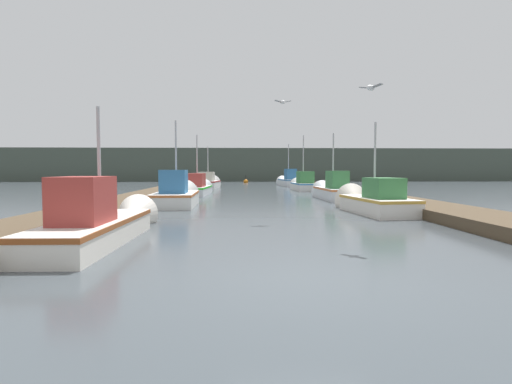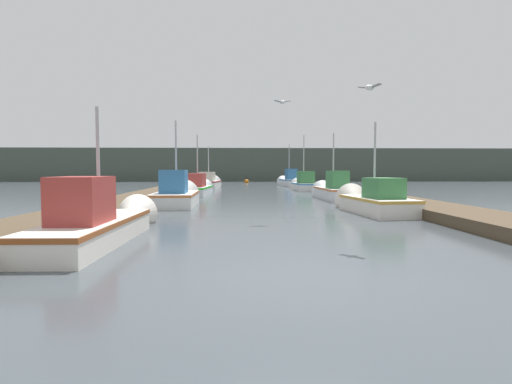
% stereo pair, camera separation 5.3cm
% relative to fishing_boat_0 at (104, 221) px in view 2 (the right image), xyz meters
% --- Properties ---
extents(ground_plane, '(200.00, 200.00, 0.00)m').
position_rel_fishing_boat_0_xyz_m(ground_plane, '(4.27, -3.76, -0.44)').
color(ground_plane, '#3D4449').
extents(dock_left, '(2.34, 40.00, 0.36)m').
position_rel_fishing_boat_0_xyz_m(dock_left, '(-1.97, 12.24, -0.26)').
color(dock_left, '#4C3D2B').
rests_on(dock_left, ground_plane).
extents(dock_right, '(2.34, 40.00, 0.36)m').
position_rel_fishing_boat_0_xyz_m(dock_right, '(10.50, 12.24, -0.26)').
color(dock_right, '#4C3D2B').
rests_on(dock_right, ground_plane).
extents(distant_shore_ridge, '(120.00, 16.00, 4.66)m').
position_rel_fishing_boat_0_xyz_m(distant_shore_ridge, '(4.27, 53.99, 1.90)').
color(distant_shore_ridge, '#424C42').
rests_on(distant_shore_ridge, ground_plane).
extents(fishing_boat_0, '(1.42, 6.07, 3.46)m').
position_rel_fishing_boat_0_xyz_m(fishing_boat_0, '(0.00, 0.00, 0.00)').
color(fishing_boat_0, silver).
rests_on(fishing_boat_0, ground_plane).
extents(fishing_boat_1, '(2.02, 4.68, 3.91)m').
position_rel_fishing_boat_0_xyz_m(fishing_boat_1, '(8.39, 5.56, 0.01)').
color(fishing_boat_1, silver).
rests_on(fishing_boat_1, ground_plane).
extents(fishing_boat_2, '(1.92, 5.03, 4.46)m').
position_rel_fishing_boat_0_xyz_m(fishing_boat_2, '(0.30, 9.23, 0.04)').
color(fishing_boat_2, silver).
rests_on(fishing_boat_2, ground_plane).
extents(fishing_boat_3, '(1.56, 5.24, 4.06)m').
position_rel_fishing_boat_0_xyz_m(fishing_boat_3, '(8.50, 12.70, 0.06)').
color(fishing_boat_3, silver).
rests_on(fishing_boat_3, ground_plane).
extents(fishing_boat_4, '(1.78, 5.60, 4.43)m').
position_rel_fishing_boat_0_xyz_m(fishing_boat_4, '(0.40, 17.35, 0.02)').
color(fishing_boat_4, silver).
rests_on(fishing_boat_4, ground_plane).
extents(fishing_boat_5, '(1.63, 4.71, 4.77)m').
position_rel_fishing_boat_0_xyz_m(fishing_boat_5, '(8.34, 22.18, 0.07)').
color(fishing_boat_5, silver).
rests_on(fishing_boat_5, ground_plane).
extents(fishing_boat_6, '(2.13, 4.53, 4.18)m').
position_rel_fishing_boat_0_xyz_m(fishing_boat_6, '(0.45, 26.22, 0.03)').
color(fishing_boat_6, silver).
rests_on(fishing_boat_6, ground_plane).
extents(fishing_boat_7, '(1.91, 5.89, 4.50)m').
position_rel_fishing_boat_0_xyz_m(fishing_boat_7, '(8.16, 30.77, 0.08)').
color(fishing_boat_7, silver).
rests_on(fishing_boat_7, ground_plane).
extents(mooring_piling_0, '(0.25, 0.25, 0.95)m').
position_rel_fishing_boat_0_xyz_m(mooring_piling_0, '(-0.69, 29.84, 0.05)').
color(mooring_piling_0, '#473523').
rests_on(mooring_piling_0, ground_plane).
extents(mooring_piling_1, '(0.25, 0.25, 1.41)m').
position_rel_fishing_boat_0_xyz_m(mooring_piling_1, '(-0.74, 30.49, 0.27)').
color(mooring_piling_1, '#473523').
rests_on(mooring_piling_1, ground_plane).
extents(mooring_piling_2, '(0.32, 0.32, 1.36)m').
position_rel_fishing_boat_0_xyz_m(mooring_piling_2, '(9.36, 27.38, 0.25)').
color(mooring_piling_2, '#473523').
rests_on(mooring_piling_2, ground_plane).
extents(channel_buoy, '(0.58, 0.58, 1.08)m').
position_rel_fishing_boat_0_xyz_m(channel_buoy, '(4.01, 40.01, -0.27)').
color(channel_buoy, '#BF6513').
rests_on(channel_buoy, ground_plane).
extents(seagull_lead, '(0.46, 0.49, 0.12)m').
position_rel_fishing_boat_0_xyz_m(seagull_lead, '(6.18, -0.74, 3.08)').
color(seagull_lead, white).
extents(seagull_1, '(0.56, 0.30, 0.12)m').
position_rel_fishing_boat_0_xyz_m(seagull_1, '(4.67, 3.60, 3.47)').
color(seagull_1, white).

